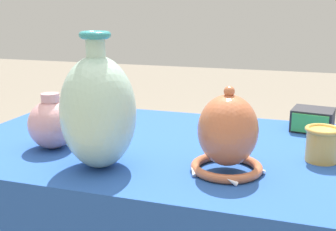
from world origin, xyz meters
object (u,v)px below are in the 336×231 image
object	(u,v)px
vase_tall_bulbous	(98,111)
vase_dome_bell	(228,136)
mosaic_tile_box	(312,120)
cup_wide_ochre	(322,143)
jar_round_rose	(52,124)

from	to	relation	value
vase_tall_bulbous	vase_dome_bell	world-z (taller)	vase_tall_bulbous
vase_tall_bulbous	mosaic_tile_box	bearing A→B (deg)	44.65
vase_tall_bulbous	vase_dome_bell	distance (m)	0.32
vase_tall_bulbous	cup_wide_ochre	xyz separation A→B (m)	(0.53, 0.21, -0.09)
vase_tall_bulbous	vase_dome_bell	xyz separation A→B (m)	(0.31, 0.06, -0.05)
vase_dome_bell	mosaic_tile_box	size ratio (longest dim) A/B	1.50
vase_dome_bell	cup_wide_ochre	bearing A→B (deg)	33.46
cup_wide_ochre	jar_round_rose	world-z (taller)	jar_round_rose
jar_round_rose	mosaic_tile_box	bearing A→B (deg)	30.38
vase_tall_bulbous	mosaic_tile_box	size ratio (longest dim) A/B	2.36
mosaic_tile_box	cup_wide_ochre	distance (m)	0.29
cup_wide_ochre	vase_tall_bulbous	bearing A→B (deg)	-158.28
mosaic_tile_box	cup_wide_ochre	size ratio (longest dim) A/B	1.54
jar_round_rose	vase_tall_bulbous	bearing A→B (deg)	-25.04
cup_wide_ochre	jar_round_rose	size ratio (longest dim) A/B	0.58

